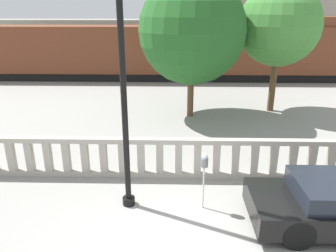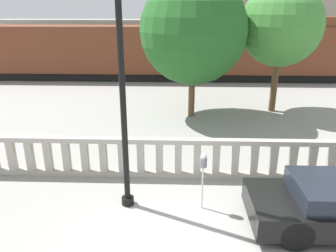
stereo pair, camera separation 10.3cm
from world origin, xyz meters
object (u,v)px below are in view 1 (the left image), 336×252
(train_near, at_px, (165,52))
(tree_right, at_px, (192,31))
(lamppost, at_px, (122,65))
(train_far, at_px, (120,40))
(parking_meter, at_px, (204,165))
(tree_left, at_px, (279,25))

(train_near, height_order, tree_right, tree_right)
(train_near, xyz_separation_m, tree_right, (1.45, -8.21, 1.94))
(lamppost, height_order, train_far, lamppost)
(parking_meter, distance_m, train_near, 15.73)
(lamppost, relative_size, train_near, 0.25)
(parking_meter, bearing_deg, train_far, 103.99)
(lamppost, bearing_deg, parking_meter, -3.06)
(train_far, xyz_separation_m, tree_right, (5.80, -16.01, 1.88))
(train_far, xyz_separation_m, tree_left, (9.75, -15.09, 2.05))
(train_near, distance_m, train_far, 8.93)
(lamppost, height_order, tree_right, lamppost)
(tree_right, bearing_deg, train_far, 109.90)
(lamppost, bearing_deg, tree_left, 54.89)
(parking_meter, height_order, train_far, train_far)
(lamppost, height_order, parking_meter, lamppost)
(train_near, relative_size, train_far, 1.16)
(train_far, height_order, tree_left, tree_left)
(train_near, bearing_deg, train_far, 119.11)
(parking_meter, relative_size, train_far, 0.07)
(train_near, bearing_deg, tree_left, -53.46)
(lamppost, height_order, train_near, lamppost)
(lamppost, height_order, tree_left, lamppost)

